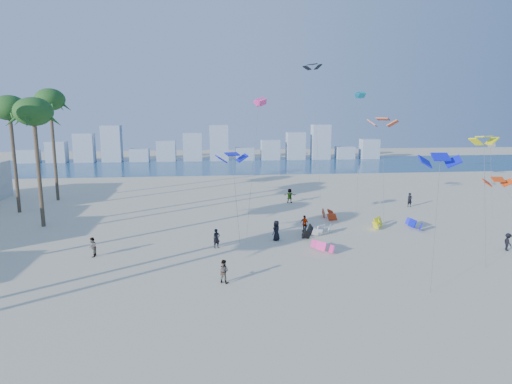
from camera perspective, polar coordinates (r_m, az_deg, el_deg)
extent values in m
plane|color=beige|center=(26.63, -2.74, -16.15)|extent=(220.00, 220.00, 0.00)
plane|color=navy|center=(96.50, -5.45, 3.42)|extent=(220.00, 220.00, 0.00)
imported|color=black|center=(39.04, -5.12, -6.00)|extent=(0.73, 0.60, 1.71)
imported|color=gray|center=(31.48, -4.23, -10.16)|extent=(1.02, 0.95, 1.68)
imported|color=black|center=(41.13, 2.65, -4.98)|extent=(1.05, 1.09, 1.88)
imported|color=gray|center=(44.30, 6.25, -4.04)|extent=(0.94, 1.01, 1.67)
imported|color=black|center=(43.91, 29.75, -5.63)|extent=(0.72, 1.07, 1.54)
imported|color=gray|center=(57.76, 4.36, -0.46)|extent=(1.81, 0.99, 1.87)
imported|color=black|center=(58.34, 19.23, -0.96)|extent=(0.69, 0.50, 1.78)
imported|color=gray|center=(39.03, -20.37, -6.70)|extent=(0.64, 0.81, 1.65)
cylinder|color=#595959|center=(40.40, -2.60, -0.86)|extent=(0.54, 2.49, 7.94)
cylinder|color=#595959|center=(49.88, 16.10, 2.69)|extent=(0.33, 2.47, 10.97)
cylinder|color=#595959|center=(40.62, 27.45, -0.73)|extent=(2.65, 5.76, 9.70)
cylinder|color=#595959|center=(42.92, -0.40, 3.27)|extent=(1.61, 3.30, 13.02)
cylinder|color=#595959|center=(54.56, 13.09, 5.13)|extent=(1.91, 5.97, 14.10)
cylinder|color=#595959|center=(60.18, 7.81, 7.66)|extent=(0.55, 4.55, 18.01)
cylinder|color=#595959|center=(56.66, 28.11, 1.46)|extent=(1.04, 3.24, 8.44)
cylinder|color=#595959|center=(32.51, 22.17, -3.74)|extent=(1.65, 2.96, 8.75)
cylinder|color=brown|center=(50.15, -26.26, 2.53)|extent=(0.40, 0.40, 11.79)
ellipsoid|color=#20531D|center=(49.78, -26.82, 9.25)|extent=(3.80, 3.80, 2.85)
cylinder|color=brown|center=(58.47, -28.72, 3.51)|extent=(0.40, 0.40, 12.19)
ellipsoid|color=#20531D|center=(58.18, -29.26, 9.47)|extent=(3.80, 3.80, 2.85)
cylinder|color=brown|center=(64.20, -24.62, 4.86)|extent=(0.40, 0.40, 13.26)
ellipsoid|color=#20531D|center=(63.99, -25.08, 10.76)|extent=(3.80, 3.80, 2.85)
cube|color=#9EADBF|center=(113.76, -27.27, 4.13)|extent=(4.40, 3.00, 3.00)
cube|color=#9EADBF|center=(111.61, -24.33, 4.73)|extent=(4.40, 3.00, 4.80)
cube|color=#9EADBF|center=(109.78, -21.28, 5.34)|extent=(4.40, 3.00, 6.60)
cube|color=#9EADBF|center=(108.29, -18.12, 5.95)|extent=(4.40, 3.00, 8.40)
cube|color=#9EADBF|center=(107.43, -14.79, 4.64)|extent=(4.40, 3.00, 3.00)
cube|color=#9EADBF|center=(106.61, -11.51, 5.22)|extent=(4.40, 3.00, 4.80)
cube|color=#9EADBF|center=(106.16, -8.17, 5.79)|extent=(4.40, 3.00, 6.60)
cube|color=#9EADBF|center=(106.07, -4.82, 6.35)|extent=(4.40, 3.00, 8.40)
cube|color=#9EADBF|center=(106.64, -1.45, 4.95)|extent=(4.40, 3.00, 3.00)
cube|color=#9EADBF|center=(107.26, 1.86, 5.46)|extent=(4.40, 3.00, 4.80)
cube|color=#9EADBF|center=(108.24, 5.13, 5.95)|extent=(4.40, 3.00, 6.60)
cube|color=#9EADBF|center=(109.57, 8.34, 6.41)|extent=(4.40, 3.00, 8.40)
cube|color=#9EADBF|center=(111.51, 11.40, 4.99)|extent=(4.40, 3.00, 3.00)
cube|color=#9EADBF|center=(113.46, 14.41, 5.42)|extent=(4.40, 3.00, 4.80)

